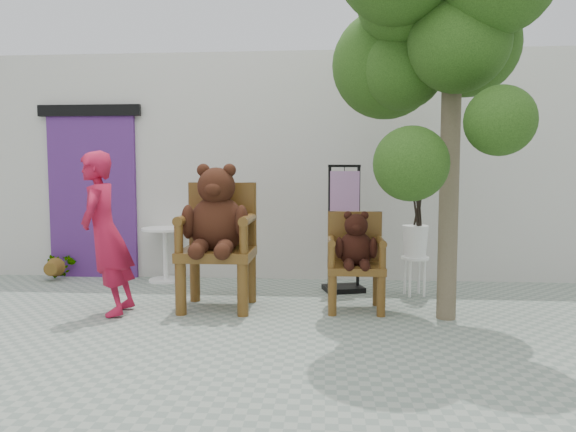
% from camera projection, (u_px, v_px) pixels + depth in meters
% --- Properties ---
extents(ground_plane, '(60.00, 60.00, 0.00)m').
position_uv_depth(ground_plane, '(307.00, 343.00, 4.27)').
color(ground_plane, gray).
rests_on(ground_plane, ground).
extents(back_wall, '(9.00, 1.00, 3.00)m').
position_uv_depth(back_wall, '(315.00, 167.00, 7.23)').
color(back_wall, beige).
rests_on(back_wall, ground).
extents(doorway, '(1.40, 0.11, 2.33)m').
position_uv_depth(doorway, '(93.00, 192.00, 6.95)').
color(doorway, '#4B2267').
rests_on(doorway, ground).
extents(chair_big, '(0.75, 0.80, 1.51)m').
position_uv_depth(chair_big, '(217.00, 226.00, 5.35)').
color(chair_big, '#4D3110').
rests_on(chair_big, ground).
extents(chair_small, '(0.58, 0.55, 1.03)m').
position_uv_depth(chair_small, '(356.00, 251.00, 5.29)').
color(chair_small, '#4D3110').
rests_on(chair_small, ground).
extents(person, '(0.43, 0.62, 1.62)m').
position_uv_depth(person, '(105.00, 234.00, 5.10)').
color(person, '#A71433').
rests_on(person, ground).
extents(cafe_table, '(0.60, 0.60, 0.70)m').
position_uv_depth(cafe_table, '(165.00, 248.00, 6.71)').
color(cafe_table, white).
rests_on(cafe_table, ground).
extents(display_stand, '(0.53, 0.46, 1.51)m').
position_uv_depth(display_stand, '(344.00, 243.00, 6.12)').
color(display_stand, black).
rests_on(display_stand, ground).
extents(stool_bucket, '(0.32, 0.32, 1.45)m').
position_uv_depth(stool_bucket, '(415.00, 240.00, 5.89)').
color(stool_bucket, white).
rests_on(stool_bucket, ground).
extents(tree, '(1.83, 2.08, 3.81)m').
position_uv_depth(tree, '(426.00, 29.00, 4.74)').
color(tree, brown).
rests_on(tree, ground).
extents(potted_plant, '(0.41, 0.37, 0.43)m').
position_uv_depth(potted_plant, '(58.00, 264.00, 6.83)').
color(potted_plant, '#18360E').
rests_on(potted_plant, ground).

